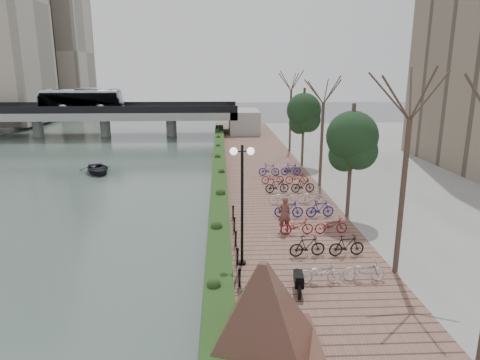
{
  "coord_description": "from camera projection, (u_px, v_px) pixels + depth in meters",
  "views": [
    {
      "loc": [
        0.71,
        -14.15,
        8.69
      ],
      "look_at": [
        1.93,
        12.03,
        2.0
      ],
      "focal_mm": 32.0,
      "sensor_mm": 36.0,
      "label": 1
    }
  ],
  "objects": [
    {
      "name": "promenade",
      "position": [
        264.0,
        184.0,
        32.87
      ],
      "size": [
        8.0,
        75.0,
        0.5
      ],
      "primitive_type": "cube",
      "color": "brown",
      "rests_on": "ground"
    },
    {
      "name": "street_trees",
      "position": [
        333.0,
        151.0,
        27.54
      ],
      "size": [
        3.2,
        37.12,
        6.8
      ],
      "color": "#3D3024",
      "rests_on": "promenade"
    },
    {
      "name": "hedge",
      "position": [
        219.0,
        170.0,
        35.0
      ],
      "size": [
        1.1,
        56.0,
        0.6
      ],
      "primitive_type": "cube",
      "color": "#193C16",
      "rests_on": "promenade"
    },
    {
      "name": "ground",
      "position": [
        203.0,
        313.0,
        15.82
      ],
      "size": [
        220.0,
        220.0,
        0.0
      ],
      "primitive_type": "plane",
      "color": "#59595B",
      "rests_on": "ground"
    },
    {
      "name": "granite_monument",
      "position": [
        262.0,
        309.0,
        12.38
      ],
      "size": [
        5.46,
        5.46,
        2.95
      ],
      "color": "#492A1F",
      "rests_on": "promenade"
    },
    {
      "name": "motorcycle",
      "position": [
        298.0,
        279.0,
        16.33
      ],
      "size": [
        0.64,
        1.59,
        0.97
      ],
      "primitive_type": null,
      "rotation": [
        0.0,
        0.0,
        -0.1
      ],
      "color": "black",
      "rests_on": "promenade"
    },
    {
      "name": "inland_pavement",
      "position": [
        466.0,
        182.0,
        33.59
      ],
      "size": [
        24.0,
        75.0,
        0.5
      ],
      "primitive_type": "cube",
      "color": "gray",
      "rests_on": "ground"
    },
    {
      "name": "pedestrian",
      "position": [
        284.0,
        214.0,
        22.27
      ],
      "size": [
        0.73,
        0.51,
        1.9
      ],
      "primitive_type": "imported",
      "rotation": [
        0.0,
        0.0,
        3.22
      ],
      "color": "brown",
      "rests_on": "promenade"
    },
    {
      "name": "bridge",
      "position": [
        100.0,
        112.0,
        57.84
      ],
      "size": [
        36.0,
        10.77,
        6.5
      ],
      "color": "gray",
      "rests_on": "ground"
    },
    {
      "name": "lamppost",
      "position": [
        242.0,
        181.0,
        17.77
      ],
      "size": [
        1.02,
        0.32,
        5.27
      ],
      "color": "black",
      "rests_on": "promenade"
    },
    {
      "name": "chain_fence",
      "position": [
        238.0,
        267.0,
        17.61
      ],
      "size": [
        0.1,
        14.1,
        0.7
      ],
      "color": "black",
      "rests_on": "promenade"
    },
    {
      "name": "river_water",
      "position": [
        50.0,
        168.0,
        39.34
      ],
      "size": [
        30.0,
        130.0,
        0.02
      ],
      "primitive_type": "cube",
      "color": "#405046",
      "rests_on": "ground"
    },
    {
      "name": "boat",
      "position": [
        97.0,
        169.0,
        37.27
      ],
      "size": [
        3.96,
        4.51,
        0.78
      ],
      "primitive_type": "imported",
      "rotation": [
        0.0,
        0.0,
        0.42
      ],
      "color": "black",
      "rests_on": "river_water"
    },
    {
      "name": "bicycle_parking",
      "position": [
        301.0,
        204.0,
        25.64
      ],
      "size": [
        2.4,
        19.89,
        1.0
      ],
      "color": "#B6B8BC",
      "rests_on": "promenade"
    }
  ]
}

